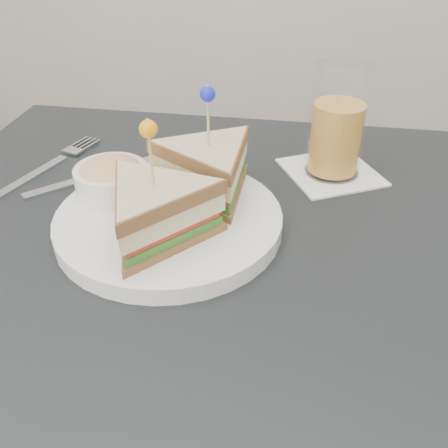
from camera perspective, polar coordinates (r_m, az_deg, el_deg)
table at (r=0.57m, az=-1.18°, el=-10.98°), size 0.80×0.80×0.75m
plate_meal at (r=0.56m, az=-5.83°, el=3.33°), size 0.33×0.33×0.15m
cutlery_fork at (r=0.75m, az=-18.79°, el=6.69°), size 0.08×0.19×0.01m
cutlery_knife at (r=0.69m, az=-14.86°, el=5.18°), size 0.16×0.15×0.01m
drink_set at (r=0.68m, az=12.78°, el=10.63°), size 0.16×0.16×0.15m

